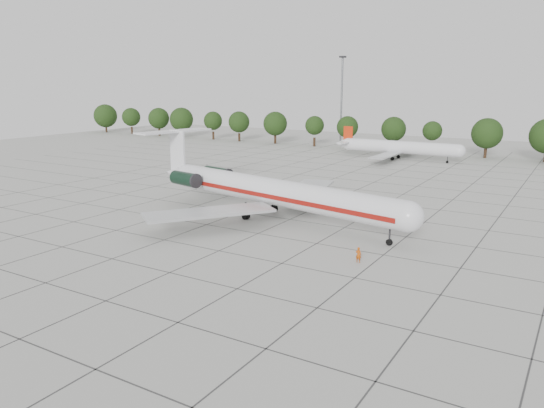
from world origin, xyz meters
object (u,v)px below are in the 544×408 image
at_px(main_airliner, 264,189).
at_px(bg_airliner_c, 399,147).
at_px(ground_crew, 358,255).
at_px(floodlight_mast, 342,96).

bearing_deg(main_airliner, bg_airliner_c, 103.05).
height_order(ground_crew, floodlight_mast, floodlight_mast).
distance_m(main_airliner, bg_airliner_c, 63.59).
xyz_separation_m(main_airliner, ground_crew, (18.52, -11.25, -2.97)).
distance_m(ground_crew, floodlight_mast, 106.38).
relative_size(ground_crew, bg_airliner_c, 0.06).
xyz_separation_m(main_airliner, bg_airliner_c, (-1.54, 63.57, -0.88)).
distance_m(main_airliner, ground_crew, 21.87).
bearing_deg(floodlight_mast, bg_airliner_c, -40.36).
distance_m(bg_airliner_c, floodlight_mast, 34.11).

